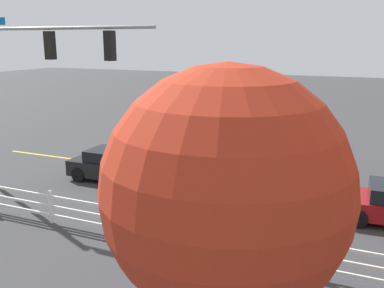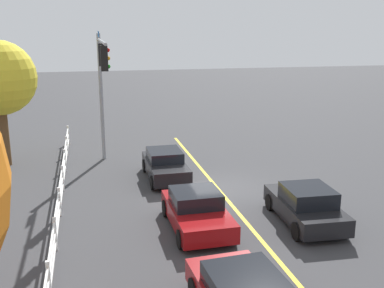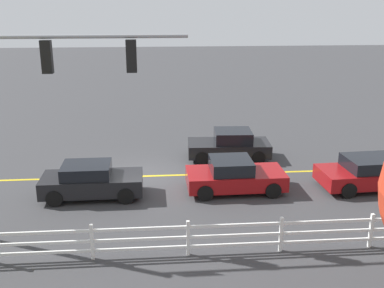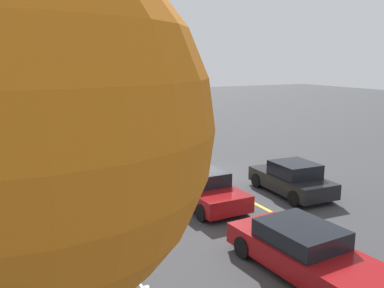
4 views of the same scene
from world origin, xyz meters
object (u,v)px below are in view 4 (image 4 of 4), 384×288
(tree_1, at_px, (22,130))
(car_3, at_px, (305,251))
(car_2, at_px, (292,179))
(car_1, at_px, (205,190))
(car_0, at_px, (149,159))

(tree_1, bearing_deg, car_3, -71.10)
(car_2, xyz_separation_m, car_3, (-5.43, 4.16, -0.03))
(car_3, xyz_separation_m, tree_1, (-2.38, 6.94, 4.20))
(car_2, height_order, tree_1, tree_1)
(car_2, bearing_deg, car_1, 86.47)
(car_3, bearing_deg, tree_1, -74.32)
(car_3, relative_size, tree_1, 0.67)
(car_1, bearing_deg, car_2, 82.94)
(car_0, distance_m, car_3, 11.64)
(car_2, bearing_deg, car_0, 36.74)
(tree_1, bearing_deg, car_2, -54.91)
(car_1, bearing_deg, car_3, -1.97)
(car_1, distance_m, car_3, 5.88)
(car_0, xyz_separation_m, car_3, (-11.64, 0.00, -0.03))
(car_2, bearing_deg, car_3, 145.45)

